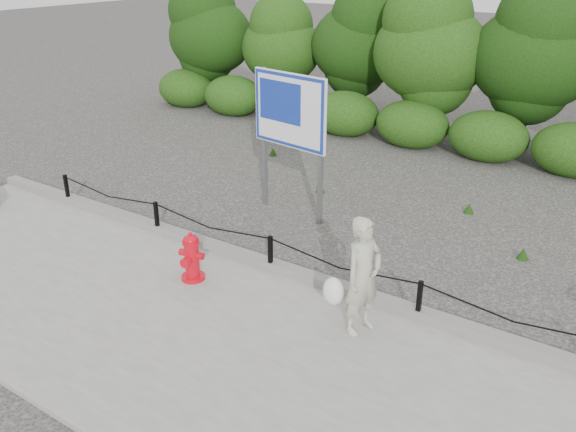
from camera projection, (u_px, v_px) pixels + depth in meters
The scene contains 8 objects.
ground at pixel (271, 274), 9.75m from camera, with size 90.00×90.00×0.00m, color #2D2B28.
sidewalk at pixel (185, 332), 8.21m from camera, with size 14.00×4.00×0.08m, color gray.
curb at pixel (272, 265), 9.72m from camera, with size 14.00×0.22×0.14m, color slate.
chain_barrier at pixel (270, 249), 9.56m from camera, with size 10.06×0.06×0.60m.
treeline at pixel (486, 53), 15.38m from camera, with size 20.11×3.40×4.21m.
fire_hydrant at pixel (192, 257), 9.31m from camera, with size 0.43×0.45×0.79m.
pedestrian at pixel (361, 277), 7.89m from camera, with size 0.77×0.68×1.64m.
advertising_sign at pixel (290, 117), 11.21m from camera, with size 1.71×0.38×2.75m.
Camera 1 is at (5.01, -6.92, 4.79)m, focal length 38.00 mm.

